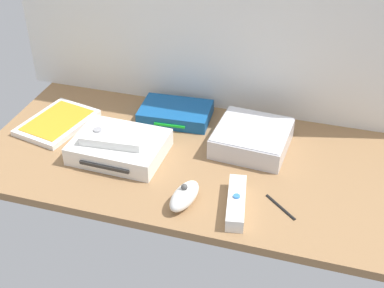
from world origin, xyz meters
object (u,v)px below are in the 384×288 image
Objects in this scene: game_console at (120,147)px; game_case at (57,122)px; remote_nunchuk at (184,196)px; stylus_pen at (281,206)px; mini_computer at (252,138)px; remote_wand at (236,202)px; network_router at (176,113)px; remote_classic_pad at (114,136)px.

game_console reaches higher than game_case.
stylus_pen is (19.55, 4.41, -1.69)cm from remote_nunchuk.
remote_nunchuk is (40.33, -19.70, 1.28)cm from game_case.
mini_computer is at bearing 23.98° from game_console.
game_console is 32.30cm from remote_wand.
game_console is at bearing 159.22° from remote_nunchuk.
remote_classic_pad is at bearing -116.86° from network_router.
mini_computer is at bearing 18.21° from remote_classic_pad.
game_case is 21.78cm from remote_classic_pad.
remote_wand is at bearing -56.02° from network_router.
remote_nunchuk is at bearing -72.37° from network_router.
remote_wand is at bearing -162.69° from stylus_pen.
game_case is 61.81cm from stylus_pen.
remote_wand is 33.09cm from remote_classic_pad.
remote_wand is 1.69× the size of stylus_pen.
stylus_pen is (39.36, -7.90, -1.85)cm from game_console.
remote_classic_pad is (-8.43, -19.56, 3.71)cm from network_router.
stylus_pen is at bearing -9.63° from game_console.
remote_wand reaches higher than stylus_pen.
game_console is at bearing 151.05° from remote_wand.
game_case is 44.91cm from remote_nunchuk.
mini_computer is 2.02× the size of stylus_pen.
remote_nunchuk reaches higher than game_case.
stylus_pen is (8.88, 2.77, -1.16)cm from remote_wand.
game_case is (-49.76, -4.58, -1.88)cm from mini_computer.
network_router is 41.63cm from stylus_pen.
remote_wand is (51.01, -18.05, 0.75)cm from game_case.
remote_wand is (1.24, -22.63, -1.13)cm from mini_computer.
remote_wand is 1.43× the size of remote_nunchuk.
stylus_pen is (59.89, -15.28, -0.41)cm from game_case.
mini_computer is 0.85× the size of game_case.
game_console is at bearing -7.52° from game_case.
remote_classic_pad reaches higher than network_router.
remote_classic_pad is (-30.01, -12.48, 2.77)cm from mini_computer.
network_router reaches higher than game_case.
mini_computer reaches higher than game_case.
stylus_pen is (31.71, -26.94, -1.35)cm from network_router.
game_case is 30.51cm from network_router.
mini_computer is 22.73cm from network_router.
game_console is 21.87cm from game_case.
game_console is at bearing 168.65° from stylus_pen.
remote_nunchuk reaches higher than network_router.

